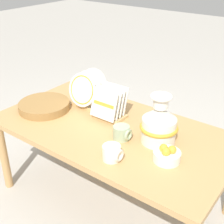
% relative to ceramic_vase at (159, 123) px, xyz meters
% --- Properties ---
extents(ground_plane, '(14.00, 14.00, 0.00)m').
position_rel_ceramic_vase_xyz_m(ground_plane, '(-0.30, -0.04, -0.70)').
color(ground_plane, '#B2ADA3').
extents(display_table, '(1.49, 0.80, 0.58)m').
position_rel_ceramic_vase_xyz_m(display_table, '(-0.30, -0.04, -0.18)').
color(display_table, tan).
rests_on(display_table, ground_plane).
extents(ceramic_vase, '(0.22, 0.22, 0.29)m').
position_rel_ceramic_vase_xyz_m(ceramic_vase, '(0.00, 0.00, 0.00)').
color(ceramic_vase, white).
rests_on(ceramic_vase, display_table).
extents(dish_rack_round_plates, '(0.23, 0.19, 0.25)m').
position_rel_ceramic_vase_xyz_m(dish_rack_round_plates, '(-0.63, 0.10, -0.02)').
color(dish_rack_round_plates, tan).
rests_on(dish_rack_round_plates, display_table).
extents(dish_rack_square_plates, '(0.20, 0.17, 0.21)m').
position_rel_ceramic_vase_xyz_m(dish_rack_square_plates, '(-0.40, 0.06, -0.04)').
color(dish_rack_square_plates, tan).
rests_on(dish_rack_square_plates, display_table).
extents(wicker_charger_stack, '(0.35, 0.35, 0.05)m').
position_rel_ceramic_vase_xyz_m(wicker_charger_stack, '(-0.83, -0.12, -0.09)').
color(wicker_charger_stack, olive).
rests_on(wicker_charger_stack, display_table).
extents(mug_sage_glaze, '(0.11, 0.10, 0.08)m').
position_rel_ceramic_vase_xyz_m(mug_sage_glaze, '(-0.18, -0.10, -0.08)').
color(mug_sage_glaze, '#9EB28E').
rests_on(mug_sage_glaze, display_table).
extents(mug_cream_glaze, '(0.11, 0.10, 0.08)m').
position_rel_ceramic_vase_xyz_m(mug_cream_glaze, '(-0.11, -0.30, -0.08)').
color(mug_cream_glaze, silver).
rests_on(mug_cream_glaze, display_table).
extents(fruit_bowl, '(0.14, 0.14, 0.09)m').
position_rel_ceramic_vase_xyz_m(fruit_bowl, '(0.13, -0.13, -0.08)').
color(fruit_bowl, white).
rests_on(fruit_bowl, display_table).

